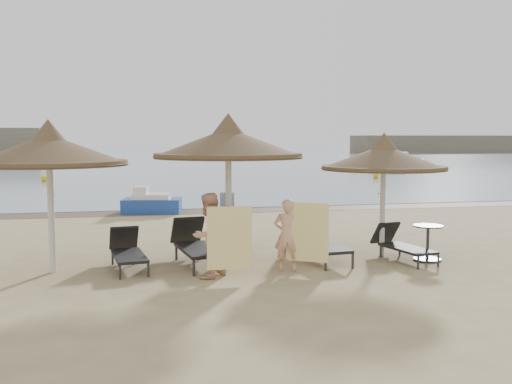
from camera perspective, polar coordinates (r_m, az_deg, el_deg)
ground at (r=11.53m, az=-2.96°, el=-7.92°), size 160.00×160.00×0.00m
sea at (r=91.14m, az=-10.73°, el=3.72°), size 200.00×140.00×0.03m
wet_sand_strip at (r=20.73m, az=-6.95°, el=-1.95°), size 200.00×1.60×0.01m
palapa_left at (r=11.84m, az=-20.00°, el=3.90°), size 3.06×3.06×3.03m
palapa_center at (r=12.16m, az=-2.79°, el=4.84°), size 3.21×3.21×3.19m
palapa_right at (r=13.04m, az=12.65°, el=3.34°), size 2.81×2.81×2.78m
lounger_far_left at (r=12.05m, az=-12.72°, el=-5.73°), size 0.83×1.84×0.80m
lounger_near_left at (r=12.24m, az=-6.11°, el=-5.17°), size 0.99×2.15×0.93m
lounger_near_right at (r=12.65m, az=6.06°, el=-4.86°), size 0.92×2.10×0.91m
lounger_far_right at (r=12.94m, az=14.26°, el=-5.06°), size 0.88×1.78×0.76m
side_table at (r=12.99m, az=16.79°, el=-4.99°), size 0.64×0.64×0.77m
person_left at (r=10.87m, az=-4.79°, el=-3.68°), size 1.02×1.01×1.89m
person_right at (r=11.41m, az=3.14°, el=-3.73°), size 0.88×0.69×1.69m
towel_left at (r=10.60m, az=-2.67°, el=-4.62°), size 0.84×0.03×1.18m
towel_right at (r=11.28m, az=5.19°, el=-4.04°), size 0.73×0.44×1.17m
bag_patterned at (r=12.41m, az=-2.89°, el=-0.95°), size 0.32×0.19×0.39m
bag_dark at (r=12.11m, az=-2.64°, el=-2.20°), size 0.23×0.15×0.31m
pedal_boat at (r=20.61m, az=-10.43°, el=-1.08°), size 2.20×1.52×0.94m
buoy_left at (r=36.54m, az=-20.42°, el=1.27°), size 0.41×0.41×0.41m
buoy_right at (r=37.70m, az=11.90°, el=1.60°), size 0.40×0.40×0.40m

